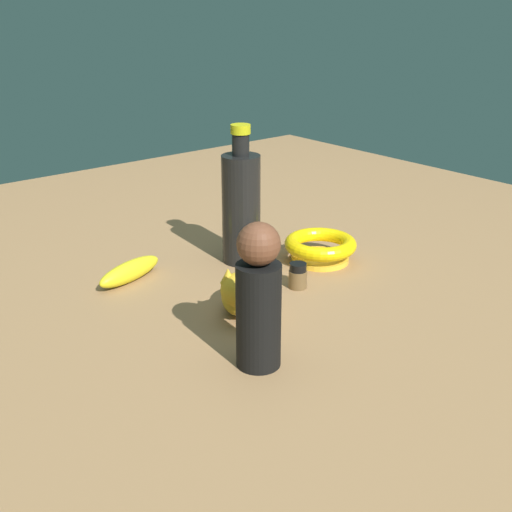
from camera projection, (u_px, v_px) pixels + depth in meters
The scene contains 7 objects.
ground at pixel (256, 287), 1.20m from camera, with size 2.00×2.00×0.00m, color #936D47.
person_figure_adult at pixel (259, 298), 0.91m from camera, with size 0.07×0.07×0.22m.
bottle_tall at pixel (241, 206), 1.27m from camera, with size 0.08×0.08×0.27m.
bowl at pixel (320, 247), 1.30m from camera, with size 0.14×0.14×0.05m.
banana at pixel (130, 271), 1.22m from camera, with size 0.15×0.04×0.04m, color yellow.
nail_polish_jar at pixel (298, 276), 1.19m from camera, with size 0.03×0.03×0.05m.
cat_figurine at pixel (240, 292), 1.08m from camera, with size 0.13×0.13×0.10m.
Camera 1 is at (0.84, -0.70, 0.50)m, focal length 45.90 mm.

